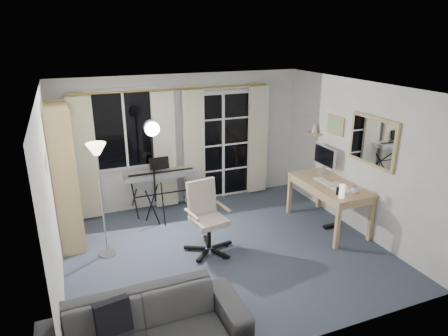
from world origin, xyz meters
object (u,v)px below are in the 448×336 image
(keyboard_piano, at_px, (161,175))
(desk, at_px, (329,188))
(bookshelf, at_px, (62,181))
(sofa, at_px, (145,321))
(monitor, at_px, (325,157))
(studio_light, at_px, (152,141))
(mug, at_px, (355,189))
(office_chair, at_px, (205,210))
(torchiere_lamp, at_px, (98,167))

(keyboard_piano, distance_m, desk, 2.88)
(bookshelf, xyz_separation_m, sofa, (0.63, -2.74, -0.61))
(keyboard_piano, relative_size, monitor, 2.33)
(studio_light, height_order, monitor, studio_light)
(desk, bearing_deg, bookshelf, 164.69)
(monitor, distance_m, sofa, 4.20)
(bookshelf, height_order, mug, bookshelf)
(office_chair, bearing_deg, torchiere_lamp, 157.02)
(sofa, bearing_deg, keyboard_piano, 73.32)
(office_chair, relative_size, sofa, 0.52)
(torchiere_lamp, xyz_separation_m, desk, (3.52, -0.44, -0.69))
(torchiere_lamp, relative_size, studio_light, 0.92)
(desk, height_order, mug, mug)
(torchiere_lamp, relative_size, sofa, 0.83)
(studio_light, distance_m, monitor, 2.92)
(torchiere_lamp, relative_size, office_chair, 1.59)
(keyboard_piano, bearing_deg, monitor, -23.09)
(desk, relative_size, monitor, 2.60)
(keyboard_piano, bearing_deg, office_chair, -79.07)
(studio_light, height_order, mug, studio_light)
(desk, bearing_deg, keyboard_piano, 146.46)
(office_chair, bearing_deg, bookshelf, 143.84)
(bookshelf, height_order, studio_light, bookshelf)
(monitor, bearing_deg, desk, -113.98)
(studio_light, relative_size, desk, 1.28)
(studio_light, distance_m, mug, 3.21)
(monitor, bearing_deg, studio_light, 167.06)
(torchiere_lamp, distance_m, keyboard_piano, 1.72)
(desk, xyz_separation_m, mug, (0.10, -0.50, 0.16))
(office_chair, relative_size, mug, 8.48)
(torchiere_lamp, xyz_separation_m, sofa, (0.14, -2.11, -0.96))
(keyboard_piano, relative_size, studio_light, 0.70)
(desk, bearing_deg, sofa, -154.00)
(desk, distance_m, mug, 0.53)
(office_chair, height_order, monitor, monitor)
(keyboard_piano, height_order, desk, keyboard_piano)
(keyboard_piano, relative_size, desk, 0.90)
(sofa, bearing_deg, mug, 18.54)
(sofa, bearing_deg, monitor, 30.62)
(office_chair, distance_m, desk, 2.13)
(keyboard_piano, bearing_deg, torchiere_lamp, -134.14)
(torchiere_lamp, relative_size, mug, 13.46)
(bookshelf, xyz_separation_m, keyboard_piano, (1.60, 0.50, -0.30))
(desk, xyz_separation_m, monitor, (0.20, 0.45, 0.38))
(studio_light, height_order, office_chair, studio_light)
(studio_light, distance_m, office_chair, 1.40)
(office_chair, height_order, mug, office_chair)
(torchiere_lamp, bearing_deg, mug, -14.54)
(bookshelf, height_order, keyboard_piano, bookshelf)
(desk, relative_size, sofa, 0.71)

